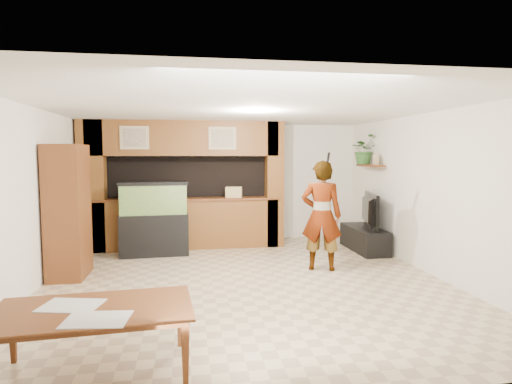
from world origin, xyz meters
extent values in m
plane|color=#C4B188|center=(0.00, 0.00, 0.00)|extent=(6.50, 6.50, 0.00)
plane|color=white|center=(0.00, 0.00, 2.60)|extent=(6.50, 6.50, 0.00)
plane|color=white|center=(0.00, 3.25, 1.30)|extent=(6.00, 0.00, 6.00)
plane|color=white|center=(-3.00, 0.00, 1.30)|extent=(0.00, 6.50, 6.50)
plane|color=white|center=(3.00, 0.00, 1.30)|extent=(0.00, 6.50, 6.50)
cube|color=brown|center=(-0.90, 2.45, 0.50)|extent=(3.80, 0.35, 1.00)
cube|color=brown|center=(-0.90, 2.45, 1.02)|extent=(3.80, 0.43, 0.04)
cube|color=brown|center=(-0.90, 2.45, 2.25)|extent=(3.80, 0.35, 0.70)
cube|color=brown|center=(-2.70, 2.45, 1.30)|extent=(0.50, 0.35, 2.60)
cube|color=brown|center=(0.95, 2.45, 1.30)|extent=(0.35, 0.35, 2.60)
cube|color=black|center=(-0.90, 3.00, 1.45)|extent=(4.20, 0.45, 0.85)
cube|color=tan|center=(-1.85, 2.26, 2.25)|extent=(0.55, 0.03, 0.45)
cube|color=tan|center=(-1.85, 2.24, 2.25)|extent=(0.43, 0.01, 0.35)
cube|color=tan|center=(-0.15, 2.26, 2.25)|extent=(0.55, 0.03, 0.45)
cube|color=tan|center=(-0.15, 2.24, 2.25)|extent=(0.43, 0.01, 0.35)
cylinder|color=black|center=(-2.97, 1.00, 1.90)|extent=(0.04, 0.25, 0.25)
cylinder|color=white|center=(-2.94, 1.00, 1.90)|extent=(0.01, 0.21, 0.21)
cube|color=brown|center=(2.85, 1.95, 1.70)|extent=(0.25, 0.90, 0.04)
cube|color=brown|center=(-2.70, 0.68, 1.04)|extent=(0.52, 0.85, 2.08)
cylinder|color=#B2B2B7|center=(-2.77, 0.50, 0.26)|extent=(0.28, 0.28, 0.52)
cube|color=black|center=(-1.49, 1.95, 0.40)|extent=(1.28, 0.48, 0.80)
cube|color=#2C7047|center=(-1.49, 1.95, 1.08)|extent=(1.22, 0.45, 0.55)
cube|color=black|center=(-1.49, 1.95, 1.38)|extent=(1.28, 0.48, 0.06)
cube|color=black|center=(2.65, 1.70, 0.23)|extent=(0.51, 1.40, 0.47)
imported|color=black|center=(2.65, 1.70, 0.82)|extent=(0.44, 1.21, 0.70)
cube|color=tan|center=(2.85, 1.70, 1.83)|extent=(0.06, 0.16, 0.21)
imported|color=#2C5B24|center=(2.82, 2.21, 2.03)|extent=(0.68, 0.63, 0.62)
imported|color=tan|center=(1.35, 0.46, 0.91)|extent=(0.77, 0.63, 1.83)
cylinder|color=black|center=(1.40, 0.30, 1.88)|extent=(0.04, 0.11, 0.17)
imported|color=brown|center=(-1.67, -2.58, 0.30)|extent=(1.76, 1.07, 0.59)
cube|color=silver|center=(-1.87, -2.45, 0.60)|extent=(0.57, 0.47, 0.01)
cube|color=silver|center=(-1.58, -2.82, 0.60)|extent=(0.54, 0.42, 0.01)
cube|color=tan|center=(0.10, 2.45, 1.15)|extent=(0.37, 0.28, 0.22)
camera|label=1|loc=(-0.84, -6.33, 1.92)|focal=30.00mm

